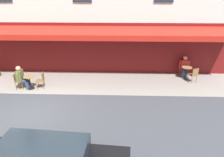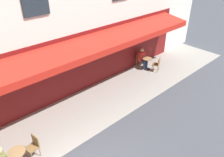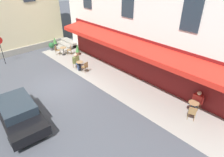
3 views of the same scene
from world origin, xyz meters
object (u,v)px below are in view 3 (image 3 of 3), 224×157
object	(u,v)px
cafe_table_streetside	(63,50)
parked_car_black	(18,112)
potted_plant_entrance_right	(51,46)
cafe_table_near_entrance	(80,65)
cafe_table_mid_terrace	(193,106)
cafe_chair_wicker_corner_right	(70,49)
cafe_chair_wicker_kerbside	(198,101)
cafe_chair_wicker_back_row	(75,62)
no_parking_sign	(0,45)
seated_patron_in_olive	(77,61)
seated_companion_in_red	(197,100)
cafe_chair_wicker_by_window	(192,112)
potted_plant_entrance_left	(78,50)
cafe_chair_wicker_under_awning	(57,49)
cafe_chair_wicker_corner_left	(85,66)
potted_plant_by_steps	(55,42)

from	to	relation	value
cafe_table_streetside	parked_car_black	distance (m)	9.48
cafe_table_streetside	potted_plant_entrance_right	size ratio (longest dim) A/B	0.92
cafe_table_near_entrance	cafe_table_mid_terrace	size ratio (longest dim) A/B	1.00
cafe_chair_wicker_corner_right	cafe_chair_wicker_kerbside	bearing A→B (deg)	-174.92
cafe_table_mid_terrace	cafe_table_streetside	size ratio (longest dim) A/B	1.00
cafe_table_near_entrance	cafe_chair_wicker_kerbside	size ratio (longest dim) A/B	0.82
cafe_chair_wicker_back_row	no_parking_sign	size ratio (longest dim) A/B	0.35
cafe_chair_wicker_corner_right	no_parking_sign	distance (m)	5.88
seated_patron_in_olive	potted_plant_entrance_right	world-z (taller)	seated_patron_in_olive
cafe_chair_wicker_corner_right	parked_car_black	bearing A→B (deg)	131.53
seated_companion_in_red	cafe_table_mid_terrace	bearing A→B (deg)	91.67
cafe_table_streetside	no_parking_sign	world-z (taller)	no_parking_sign
cafe_table_near_entrance	seated_patron_in_olive	xyz separation A→B (m)	(0.42, 0.02, 0.22)
cafe_chair_wicker_by_window	no_parking_sign	distance (m)	15.64
cafe_table_near_entrance	potted_plant_entrance_right	distance (m)	5.68
cafe_chair_wicker_back_row	potted_plant_entrance_left	xyz separation A→B (m)	(2.20, -1.71, -0.00)
cafe_table_near_entrance	parked_car_black	bearing A→B (deg)	116.19
cafe_table_mid_terrace	cafe_chair_wicker_by_window	world-z (taller)	cafe_chair_wicker_by_window
cafe_chair_wicker_under_awning	parked_car_black	bearing A→B (deg)	139.06
cafe_chair_wicker_back_row	cafe_chair_wicker_kerbside	world-z (taller)	same
cafe_table_streetside	seated_companion_in_red	bearing A→B (deg)	-173.73
cafe_table_mid_terrace	cafe_chair_wicker_under_awning	world-z (taller)	cafe_chair_wicker_under_awning
cafe_chair_wicker_corner_left	no_parking_sign	xyz separation A→B (m)	(6.09, 4.27, 1.25)
cafe_chair_wicker_back_row	cafe_chair_wicker_corner_right	bearing A→B (deg)	-23.83
cafe_chair_wicker_corner_left	cafe_table_mid_terrace	size ratio (longest dim) A/B	1.21
cafe_table_near_entrance	no_parking_sign	world-z (taller)	no_parking_sign
cafe_chair_wicker_back_row	cafe_table_near_entrance	bearing A→B (deg)	-176.59
cafe_chair_wicker_back_row	cafe_table_mid_terrace	size ratio (longest dim) A/B	1.21
cafe_chair_wicker_by_window	parked_car_black	xyz separation A→B (m)	(6.27, 7.07, 0.16)
no_parking_sign	cafe_chair_wicker_under_awning	bearing A→B (deg)	-105.67
potted_plant_entrance_right	parked_car_black	size ratio (longest dim) A/B	0.19
cafe_table_streetside	potted_plant_entrance_right	world-z (taller)	potted_plant_entrance_right
cafe_table_near_entrance	cafe_chair_wicker_by_window	world-z (taller)	cafe_chair_wicker_by_window
potted_plant_entrance_left	potted_plant_entrance_right	xyz separation A→B (m)	(2.84, 1.26, -0.07)
cafe_table_near_entrance	seated_companion_in_red	bearing A→B (deg)	-166.95
cafe_table_near_entrance	cafe_chair_wicker_back_row	xyz separation A→B (m)	(0.63, 0.04, 0.06)
cafe_chair_wicker_corner_left	potted_plant_entrance_right	size ratio (longest dim) A/B	1.11
cafe_chair_wicker_under_awning	potted_plant_entrance_right	distance (m)	1.45
no_parking_sign	potted_plant_by_steps	xyz separation A→B (m)	(0.85, -5.34, -1.28)
cafe_table_near_entrance	parked_car_black	size ratio (longest dim) A/B	0.17
cafe_chair_wicker_corner_right	seated_patron_in_olive	distance (m)	3.24
cafe_table_near_entrance	cafe_table_mid_terrace	world-z (taller)	same
seated_patron_in_olive	potted_plant_entrance_left	distance (m)	2.96
cafe_table_streetside	cafe_chair_wicker_corner_right	xyz separation A→B (m)	(-0.37, -0.52, 0.06)
cafe_table_mid_terrace	parked_car_black	xyz separation A→B (m)	(6.03, 7.66, 0.22)
cafe_table_mid_terrace	seated_companion_in_red	bearing A→B (deg)	-88.33
no_parking_sign	potted_plant_entrance_left	bearing A→B (deg)	-114.26
cafe_chair_wicker_by_window	no_parking_sign	size ratio (longest dim) A/B	0.35
cafe_chair_wicker_corner_right	cafe_chair_wicker_under_awning	bearing A→B (deg)	49.86
seated_patron_in_olive	potted_plant_by_steps	world-z (taller)	seated_patron_in_olive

